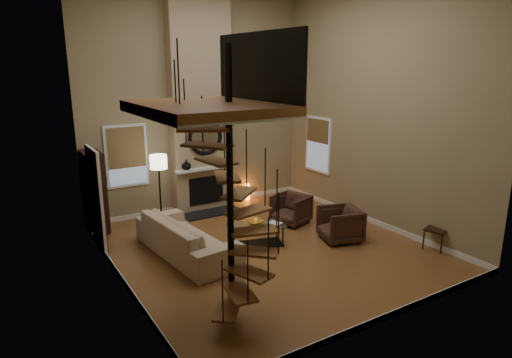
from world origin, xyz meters
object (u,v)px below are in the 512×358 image
hutch (95,191)px  side_chair (438,225)px  accent_lamp (247,192)px  sofa (186,236)px  armchair_far (343,224)px  coffee_table (256,232)px  floor_lamp (159,168)px  armchair_near (293,208)px

hutch → side_chair: (5.79, -4.73, -0.42)m
accent_lamp → sofa: bearing=-139.3°
armchair_far → accent_lamp: 3.59m
coffee_table → accent_lamp: (1.46, 2.85, -0.03)m
coffee_table → floor_lamp: 2.80m
sofa → floor_lamp: 2.15m
coffee_table → accent_lamp: 3.20m
armchair_near → coffee_table: 1.65m
hutch → coffee_table: (2.68, -2.61, -0.67)m
floor_lamp → accent_lamp: 3.06m
armchair_far → armchair_near: bearing=-151.8°
accent_lamp → side_chair: 5.24m
coffee_table → side_chair: bearing=-34.3°
floor_lamp → accent_lamp: floor_lamp is taller
sofa → armchair_near: (2.95, 0.40, -0.04)m
hutch → side_chair: size_ratio=1.99×
hutch → floor_lamp: bearing=-16.2°
hutch → coffee_table: bearing=-44.3°
sofa → armchair_near: bearing=-88.2°
hutch → accent_lamp: 4.21m
hutch → armchair_far: (4.46, -3.35, -0.60)m
sofa → side_chair: side_chair is taller
armchair_near → armchair_far: size_ratio=0.94×
armchair_far → floor_lamp: floor_lamp is taller
armchair_near → accent_lamp: 2.12m
armchair_far → coffee_table: size_ratio=0.63×
sofa → floor_lamp: floor_lamp is taller
armchair_far → accent_lamp: size_ratio=1.82×
hutch → armchair_far: bearing=-36.9°
coffee_table → floor_lamp: bearing=120.4°
accent_lamp → hutch: bearing=-176.8°
armchair_near → side_chair: 3.29m
armchair_near → armchair_far: armchair_far is taller
hutch → sofa: bearing=-62.0°
coffee_table → accent_lamp: accent_lamp is taller
sofa → armchair_far: (3.24, -1.06, -0.04)m
side_chair → coffee_table: bearing=145.7°
sofa → hutch: bearing=22.0°
hutch → armchair_near: size_ratio=2.32×
hutch → sofa: (1.21, -2.29, -0.55)m
armchair_far → hutch: bearing=-110.1°
armchair_near → coffee_table: size_ratio=0.60×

